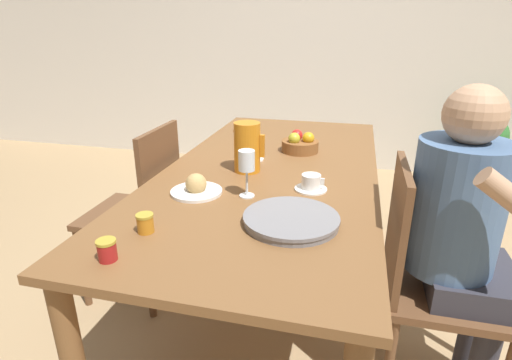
% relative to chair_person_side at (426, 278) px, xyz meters
% --- Properties ---
extents(ground_plane, '(20.00, 20.00, 0.00)m').
position_rel_chair_person_side_xyz_m(ground_plane, '(-0.66, 0.35, -0.49)').
color(ground_plane, tan).
extents(wall_back, '(10.00, 0.06, 2.60)m').
position_rel_chair_person_side_xyz_m(wall_back, '(-0.66, 2.70, 0.81)').
color(wall_back, silver).
rests_on(wall_back, ground_plane).
extents(dining_table, '(0.94, 2.00, 0.75)m').
position_rel_chair_person_side_xyz_m(dining_table, '(-0.66, 0.35, 0.16)').
color(dining_table, brown).
rests_on(dining_table, ground_plane).
extents(chair_person_side, '(0.42, 0.42, 0.92)m').
position_rel_chair_person_side_xyz_m(chair_person_side, '(0.00, 0.00, 0.00)').
color(chair_person_side, brown).
rests_on(chair_person_side, ground_plane).
extents(chair_opposite, '(0.42, 0.42, 0.92)m').
position_rel_chair_person_side_xyz_m(chair_opposite, '(-1.32, 0.28, 0.00)').
color(chair_opposite, brown).
rests_on(chair_opposite, ground_plane).
extents(person_seated, '(0.39, 0.41, 1.20)m').
position_rel_chair_person_side_xyz_m(person_seated, '(0.09, -0.01, 0.22)').
color(person_seated, '#33333D').
rests_on(person_seated, ground_plane).
extents(red_pitcher, '(0.14, 0.12, 0.22)m').
position_rel_chair_person_side_xyz_m(red_pitcher, '(-0.76, 0.28, 0.37)').
color(red_pitcher, orange).
rests_on(red_pitcher, dining_table).
extents(wine_glass_water, '(0.06, 0.06, 0.18)m').
position_rel_chair_person_side_xyz_m(wine_glass_water, '(-0.68, -0.00, 0.39)').
color(wine_glass_water, white).
rests_on(wine_glass_water, dining_table).
extents(teacup_near_person, '(0.13, 0.13, 0.06)m').
position_rel_chair_person_side_xyz_m(teacup_near_person, '(-0.45, 0.12, 0.28)').
color(teacup_near_person, white).
rests_on(teacup_near_person, dining_table).
extents(teacup_across, '(0.13, 0.13, 0.06)m').
position_rel_chair_person_side_xyz_m(teacup_across, '(-0.78, 0.44, 0.28)').
color(teacup_across, white).
rests_on(teacup_across, dining_table).
extents(serving_tray, '(0.32, 0.32, 0.03)m').
position_rel_chair_person_side_xyz_m(serving_tray, '(-0.48, -0.19, 0.27)').
color(serving_tray, gray).
rests_on(serving_tray, dining_table).
extents(bread_plate, '(0.20, 0.20, 0.08)m').
position_rel_chair_person_side_xyz_m(bread_plate, '(-0.88, -0.02, 0.28)').
color(bread_plate, white).
rests_on(bread_plate, dining_table).
extents(jam_jar_amber, '(0.05, 0.05, 0.06)m').
position_rel_chair_person_side_xyz_m(jam_jar_amber, '(-0.92, -0.35, 0.29)').
color(jam_jar_amber, '#C67A1E').
rests_on(jam_jar_amber, dining_table).
extents(jam_jar_red, '(0.05, 0.05, 0.06)m').
position_rel_chair_person_side_xyz_m(jam_jar_red, '(-0.94, -0.52, 0.29)').
color(jam_jar_red, '#A81E1E').
rests_on(jam_jar_red, dining_table).
extents(fruit_bowl, '(0.19, 0.19, 0.11)m').
position_rel_chair_person_side_xyz_m(fruit_bowl, '(-0.57, 0.63, 0.30)').
color(fruit_bowl, brown).
rests_on(fruit_bowl, dining_table).
extents(potted_plant, '(0.37, 0.37, 0.67)m').
position_rel_chair_person_side_xyz_m(potted_plant, '(0.78, 2.34, -0.09)').
color(potted_plant, '#4C4742').
rests_on(potted_plant, ground_plane).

